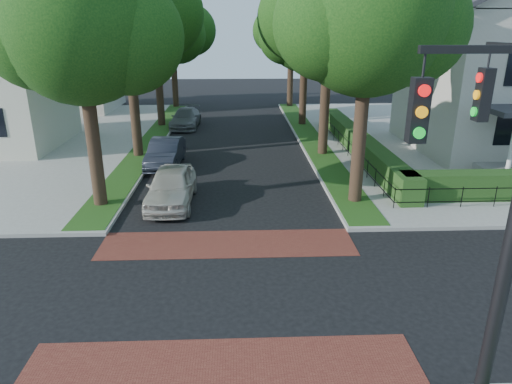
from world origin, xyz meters
The scene contains 21 objects.
ground centered at (0.00, 0.00, 0.00)m, with size 120.00×120.00×0.00m, color black.
sidewalk_ne centered at (19.50, 19.00, 0.07)m, with size 30.00×30.00×0.15m, color gray.
crosswalk_far centered at (0.00, 3.20, 0.01)m, with size 9.00×2.20×0.01m, color maroon.
crosswalk_near centered at (0.00, -3.20, 0.01)m, with size 9.00×2.20×0.01m, color maroon.
grass_strip_ne centered at (5.40, 19.10, 0.16)m, with size 1.60×29.80×0.02m, color #264E16.
grass_strip_nw centered at (-5.40, 19.10, 0.16)m, with size 1.60×29.80×0.02m, color #264E16.
tree_right_near centered at (5.60, 7.24, 7.63)m, with size 7.75×6.67×10.66m.
tree_right_mid centered at (5.61, 15.25, 7.99)m, with size 8.25×7.09×11.22m.
tree_right_far centered at (5.60, 24.22, 6.91)m, with size 7.25×6.23×9.74m.
tree_right_back centered at (5.60, 33.23, 7.27)m, with size 7.50×6.45×10.20m.
tree_left_near centered at (-5.40, 7.23, 7.27)m, with size 7.50×6.45×10.20m.
tree_left_mid centered at (-5.39, 15.24, 8.34)m, with size 8.00×6.88×11.48m.
tree_left_far centered at (-5.40, 24.22, 7.12)m, with size 7.00×6.02×9.86m.
tree_left_back centered at (-5.40, 33.24, 7.41)m, with size 7.75×6.66×10.44m.
hedge_main_road centered at (7.70, 15.00, 0.75)m, with size 1.00×18.00×1.20m, color #1E4217.
fence_main_road centered at (6.90, 15.00, 0.60)m, with size 0.06×18.00×0.90m, color black, non-canonical shape.
house_left_far centered at (-15.49, 31.99, 5.04)m, with size 10.00×9.00×10.14m.
traffic_signal centered at (4.89, -4.41, 4.71)m, with size 2.17×2.00×8.00m.
parked_car_front centered at (-2.50, 7.27, 0.81)m, with size 1.92×4.77×1.62m, color beige.
parked_car_middle centered at (-3.60, 13.13, 0.76)m, with size 1.61×4.60×1.52m, color black.
parked_car_rear centered at (-3.60, 23.76, 0.72)m, with size 2.01×4.94×1.43m, color slate.
Camera 1 is at (0.42, -11.50, 7.24)m, focal length 32.00 mm.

